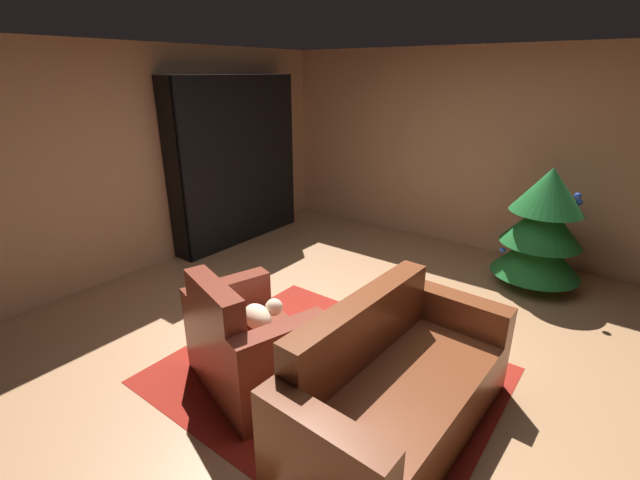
{
  "coord_description": "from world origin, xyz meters",
  "views": [
    {
      "loc": [
        1.71,
        -2.72,
        2.2
      ],
      "look_at": [
        -0.22,
        -0.17,
        0.96
      ],
      "focal_mm": 24.56,
      "sensor_mm": 36.0,
      "label": 1
    }
  ],
  "objects_px": {
    "armchair_red": "(250,346)",
    "coffee_table": "(334,344)",
    "couch_red": "(394,389)",
    "bottle_on_table": "(358,325)",
    "book_stack_on_table": "(334,337)",
    "bookshelf_unit": "(243,164)",
    "decorated_tree": "(542,227)"
  },
  "relations": [
    {
      "from": "armchair_red",
      "to": "bottle_on_table",
      "type": "xyz_separation_m",
      "value": [
        0.64,
        0.44,
        0.2
      ]
    },
    {
      "from": "book_stack_on_table",
      "to": "decorated_tree",
      "type": "distance_m",
      "value": 2.79
    },
    {
      "from": "coffee_table",
      "to": "book_stack_on_table",
      "type": "height_order",
      "value": "book_stack_on_table"
    },
    {
      "from": "bookshelf_unit",
      "to": "armchair_red",
      "type": "height_order",
      "value": "bookshelf_unit"
    },
    {
      "from": "couch_red",
      "to": "coffee_table",
      "type": "bearing_deg",
      "value": 169.44
    },
    {
      "from": "armchair_red",
      "to": "bottle_on_table",
      "type": "distance_m",
      "value": 0.81
    },
    {
      "from": "bookshelf_unit",
      "to": "bottle_on_table",
      "type": "height_order",
      "value": "bookshelf_unit"
    },
    {
      "from": "decorated_tree",
      "to": "bookshelf_unit",
      "type": "bearing_deg",
      "value": -167.57
    },
    {
      "from": "book_stack_on_table",
      "to": "bottle_on_table",
      "type": "relative_size",
      "value": 0.81
    },
    {
      "from": "bottle_on_table",
      "to": "decorated_tree",
      "type": "relative_size",
      "value": 0.22
    },
    {
      "from": "couch_red",
      "to": "decorated_tree",
      "type": "distance_m",
      "value": 2.79
    },
    {
      "from": "couch_red",
      "to": "coffee_table",
      "type": "xyz_separation_m",
      "value": [
        -0.54,
        0.1,
        0.06
      ]
    },
    {
      "from": "book_stack_on_table",
      "to": "bottle_on_table",
      "type": "distance_m",
      "value": 0.19
    },
    {
      "from": "coffee_table",
      "to": "armchair_red",
      "type": "bearing_deg",
      "value": -145.34
    },
    {
      "from": "bookshelf_unit",
      "to": "book_stack_on_table",
      "type": "bearing_deg",
      "value": -33.44
    },
    {
      "from": "armchair_red",
      "to": "book_stack_on_table",
      "type": "relative_size",
      "value": 4.82
    },
    {
      "from": "armchair_red",
      "to": "couch_red",
      "type": "bearing_deg",
      "value": 13.31
    },
    {
      "from": "couch_red",
      "to": "bookshelf_unit",
      "type": "bearing_deg",
      "value": 149.89
    },
    {
      "from": "armchair_red",
      "to": "couch_red",
      "type": "xyz_separation_m",
      "value": [
        1.05,
        0.25,
        -0.02
      ]
    },
    {
      "from": "book_stack_on_table",
      "to": "couch_red",
      "type": "bearing_deg",
      "value": -8.3
    },
    {
      "from": "armchair_red",
      "to": "book_stack_on_table",
      "type": "height_order",
      "value": "armchair_red"
    },
    {
      "from": "coffee_table",
      "to": "bottle_on_table",
      "type": "height_order",
      "value": "bottle_on_table"
    },
    {
      "from": "bookshelf_unit",
      "to": "book_stack_on_table",
      "type": "distance_m",
      "value": 3.46
    },
    {
      "from": "armchair_red",
      "to": "decorated_tree",
      "type": "bearing_deg",
      "value": 66.72
    },
    {
      "from": "couch_red",
      "to": "decorated_tree",
      "type": "xyz_separation_m",
      "value": [
        0.24,
        2.75,
        0.37
      ]
    },
    {
      "from": "bookshelf_unit",
      "to": "coffee_table",
      "type": "distance_m",
      "value": 3.45
    },
    {
      "from": "couch_red",
      "to": "book_stack_on_table",
      "type": "distance_m",
      "value": 0.55
    },
    {
      "from": "bookshelf_unit",
      "to": "armchair_red",
      "type": "relative_size",
      "value": 1.92
    },
    {
      "from": "coffee_table",
      "to": "book_stack_on_table",
      "type": "bearing_deg",
      "value": -58.03
    },
    {
      "from": "bookshelf_unit",
      "to": "coffee_table",
      "type": "bearing_deg",
      "value": -33.24
    },
    {
      "from": "decorated_tree",
      "to": "bottle_on_table",
      "type": "bearing_deg",
      "value": -104.2
    },
    {
      "from": "armchair_red",
      "to": "coffee_table",
      "type": "relative_size",
      "value": 1.85
    }
  ]
}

